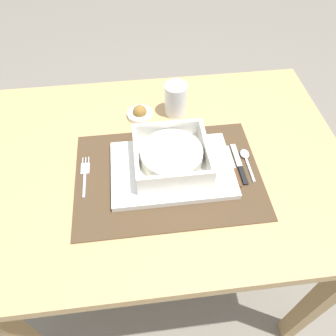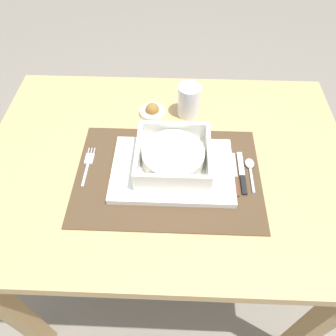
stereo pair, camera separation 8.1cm
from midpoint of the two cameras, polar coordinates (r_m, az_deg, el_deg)
ground_plane at (r=1.50m, az=1.44°, el=-17.15°), size 6.00×6.00×0.00m
dining_table at (r=0.95m, az=2.17°, el=-2.76°), size 0.98×0.71×0.74m
placemat at (r=0.83m, az=2.78°, el=-1.42°), size 0.47×0.33×0.00m
serving_plate at (r=0.83m, az=3.58°, el=-0.50°), size 0.31×0.21×0.02m
porridge_bowl at (r=0.81m, az=3.75°, el=1.79°), size 0.18×0.18×0.06m
fork at (r=0.86m, az=-11.20°, el=0.65°), size 0.02×0.13×0.00m
spoon at (r=0.87m, az=16.73°, el=0.08°), size 0.02×0.11×0.01m
butter_knife at (r=0.85m, az=15.52°, el=-1.40°), size 0.01×0.14×0.01m
bread_knife at (r=0.84m, az=14.29°, el=-1.63°), size 0.01×0.14×0.01m
drinking_glass at (r=0.97m, az=6.09°, el=11.23°), size 0.07×0.07×0.10m
condiment_saucer at (r=0.98m, az=-0.38°, el=9.86°), size 0.08×0.08×0.04m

